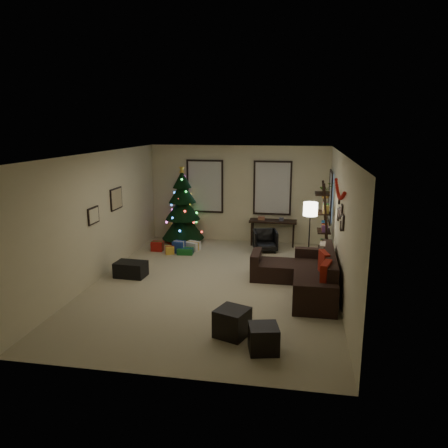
{
  "coord_description": "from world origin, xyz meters",
  "views": [
    {
      "loc": [
        1.69,
        -8.42,
        3.27
      ],
      "look_at": [
        0.1,
        0.6,
        1.15
      ],
      "focal_mm": 34.72,
      "sensor_mm": 36.0,
      "label": 1
    }
  ],
  "objects_px": {
    "christmas_tree": "(183,210)",
    "bookshelf": "(325,225)",
    "sofa": "(305,276)",
    "desk": "(273,223)",
    "desk_chair": "(265,241)"
  },
  "relations": [
    {
      "from": "desk",
      "to": "desk_chair",
      "type": "relative_size",
      "value": 2.25
    },
    {
      "from": "sofa",
      "to": "bookshelf",
      "type": "height_order",
      "value": "bookshelf"
    },
    {
      "from": "desk",
      "to": "bookshelf",
      "type": "relative_size",
      "value": 0.65
    },
    {
      "from": "christmas_tree",
      "to": "bookshelf",
      "type": "relative_size",
      "value": 1.11
    },
    {
      "from": "bookshelf",
      "to": "desk_chair",
      "type": "bearing_deg",
      "value": 148.18
    },
    {
      "from": "sofa",
      "to": "desk",
      "type": "distance_m",
      "value": 3.31
    },
    {
      "from": "sofa",
      "to": "bookshelf",
      "type": "xyz_separation_m",
      "value": [
        0.43,
        1.62,
        0.69
      ]
    },
    {
      "from": "christmas_tree",
      "to": "bookshelf",
      "type": "bearing_deg",
      "value": -20.83
    },
    {
      "from": "christmas_tree",
      "to": "desk",
      "type": "xyz_separation_m",
      "value": [
        2.53,
        0.09,
        -0.3
      ]
    },
    {
      "from": "bookshelf",
      "to": "sofa",
      "type": "bearing_deg",
      "value": -104.83
    },
    {
      "from": "desk",
      "to": "sofa",
      "type": "bearing_deg",
      "value": -74.75
    },
    {
      "from": "christmas_tree",
      "to": "bookshelf",
      "type": "height_order",
      "value": "christmas_tree"
    },
    {
      "from": "sofa",
      "to": "desk_chair",
      "type": "xyz_separation_m",
      "value": [
        -1.02,
        2.52,
        0.02
      ]
    },
    {
      "from": "christmas_tree",
      "to": "desk",
      "type": "bearing_deg",
      "value": 2.15
    },
    {
      "from": "christmas_tree",
      "to": "desk_chair",
      "type": "bearing_deg",
      "value": -13.16
    }
  ]
}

